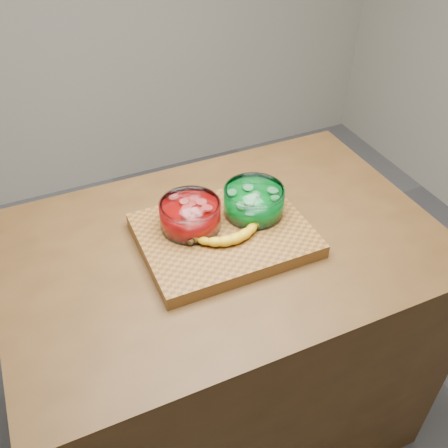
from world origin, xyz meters
name	(u,v)px	position (x,y,z in m)	size (l,w,h in m)	color
ground	(224,412)	(0.00, 0.00, 0.00)	(3.50, 3.50, 0.00)	#56565B
counter	(224,341)	(0.00, 0.00, 0.45)	(1.20, 0.80, 0.90)	#4E3217
cutting_board	(224,235)	(0.00, 0.00, 0.92)	(0.45, 0.35, 0.04)	brown
bowl_red	(190,215)	(-0.08, 0.05, 0.98)	(0.16, 0.16, 0.08)	white
bowl_green	(254,201)	(0.11, 0.04, 0.98)	(0.17, 0.17, 0.08)	white
banana	(230,232)	(0.00, -0.03, 0.96)	(0.24, 0.11, 0.03)	gold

